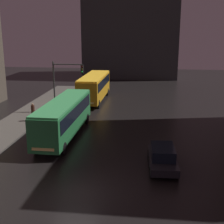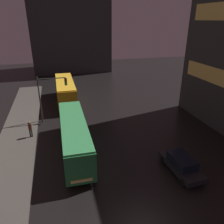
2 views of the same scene
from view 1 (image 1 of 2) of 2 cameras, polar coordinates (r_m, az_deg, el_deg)
ground_plane at (r=18.75m, az=-7.01°, el=-14.78°), size 120.00×120.00×0.00m
sidewalk_left at (r=30.35m, az=-19.20°, el=-3.56°), size 4.00×48.00×0.15m
building_far_backdrop at (r=64.59m, az=3.57°, el=15.50°), size 18.07×12.00×19.93m
bus_near at (r=27.59m, az=-8.74°, el=-0.49°), size 2.58×11.16×3.26m
bus_far at (r=41.24m, az=-3.26°, el=4.91°), size 2.72×10.67×3.43m
car_taxi at (r=21.87m, az=9.22°, el=-8.10°), size 2.04×4.56×1.52m
pedestrian_mid at (r=32.74m, az=-14.26°, el=0.28°), size 0.52×0.52×1.84m
traffic_light_main at (r=35.14m, az=-8.67°, el=6.11°), size 3.50×0.35×5.83m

